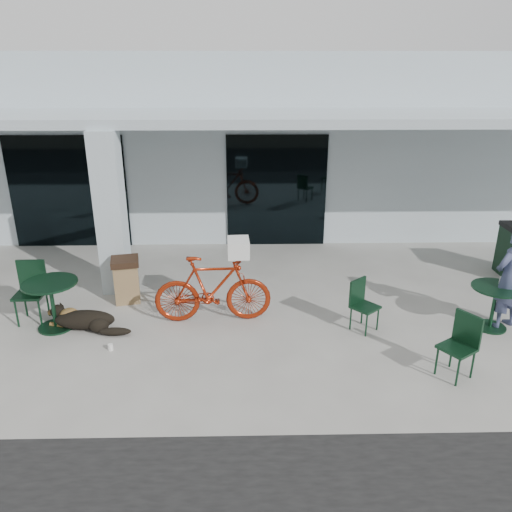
{
  "coord_description": "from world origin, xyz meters",
  "views": [
    {
      "loc": [
        1.05,
        -6.84,
        4.17
      ],
      "look_at": [
        1.23,
        1.5,
        1.0
      ],
      "focal_mm": 35.0,
      "sensor_mm": 36.0,
      "label": 1
    }
  ],
  "objects_px": {
    "dog": "(85,319)",
    "cafe_chair_near": "(30,293)",
    "cafe_chair_far_a": "(365,306)",
    "cafe_table_near": "(53,305)",
    "cafe_table_far": "(493,308)",
    "bicycle": "(213,289)",
    "trash_receptacle": "(127,280)",
    "person": "(510,278)",
    "cafe_chair_far_b": "(457,347)"
  },
  "relations": [
    {
      "from": "cafe_table_near",
      "to": "cafe_chair_far_a",
      "type": "relative_size",
      "value": 1.03
    },
    {
      "from": "cafe_chair_far_a",
      "to": "person",
      "type": "distance_m",
      "value": 2.44
    },
    {
      "from": "cafe_chair_far_b",
      "to": "person",
      "type": "height_order",
      "value": "person"
    },
    {
      "from": "bicycle",
      "to": "dog",
      "type": "height_order",
      "value": "bicycle"
    },
    {
      "from": "cafe_chair_far_b",
      "to": "bicycle",
      "type": "bearing_deg",
      "value": -149.85
    },
    {
      "from": "cafe_table_far",
      "to": "cafe_chair_far_a",
      "type": "distance_m",
      "value": 2.18
    },
    {
      "from": "cafe_table_far",
      "to": "bicycle",
      "type": "bearing_deg",
      "value": 175.61
    },
    {
      "from": "cafe_chair_far_a",
      "to": "cafe_chair_far_b",
      "type": "height_order",
      "value": "cafe_chair_far_b"
    },
    {
      "from": "cafe_chair_near",
      "to": "cafe_chair_far_a",
      "type": "height_order",
      "value": "cafe_chair_near"
    },
    {
      "from": "cafe_chair_far_a",
      "to": "cafe_table_near",
      "type": "bearing_deg",
      "value": 136.82
    },
    {
      "from": "cafe_table_near",
      "to": "cafe_chair_far_b",
      "type": "bearing_deg",
      "value": -14.03
    },
    {
      "from": "cafe_chair_near",
      "to": "cafe_table_far",
      "type": "xyz_separation_m",
      "value": [
        7.87,
        -0.4,
        -0.15
      ]
    },
    {
      "from": "dog",
      "to": "cafe_chair_near",
      "type": "relative_size",
      "value": 1.09
    },
    {
      "from": "trash_receptacle",
      "to": "dog",
      "type": "bearing_deg",
      "value": -113.59
    },
    {
      "from": "cafe_chair_far_a",
      "to": "person",
      "type": "relative_size",
      "value": 0.49
    },
    {
      "from": "cafe_table_far",
      "to": "cafe_table_near",
      "type": "bearing_deg",
      "value": 178.82
    },
    {
      "from": "cafe_table_near",
      "to": "cafe_chair_far_b",
      "type": "xyz_separation_m",
      "value": [
        6.22,
        -1.55,
        0.05
      ]
    },
    {
      "from": "cafe_chair_far_b",
      "to": "trash_receptacle",
      "type": "distance_m",
      "value": 5.83
    },
    {
      "from": "cafe_chair_far_a",
      "to": "trash_receptacle",
      "type": "distance_m",
      "value": 4.4
    },
    {
      "from": "person",
      "to": "dog",
      "type": "bearing_deg",
      "value": -26.61
    },
    {
      "from": "cafe_table_far",
      "to": "dog",
      "type": "bearing_deg",
      "value": 179.17
    },
    {
      "from": "dog",
      "to": "cafe_chair_far_a",
      "type": "distance_m",
      "value": 4.72
    },
    {
      "from": "trash_receptacle",
      "to": "cafe_chair_near",
      "type": "bearing_deg",
      "value": -151.37
    },
    {
      "from": "dog",
      "to": "trash_receptacle",
      "type": "bearing_deg",
      "value": 82.64
    },
    {
      "from": "dog",
      "to": "person",
      "type": "height_order",
      "value": "person"
    },
    {
      "from": "bicycle",
      "to": "cafe_table_near",
      "type": "xyz_separation_m",
      "value": [
        -2.67,
        -0.21,
        -0.18
      ]
    },
    {
      "from": "cafe_table_near",
      "to": "cafe_chair_far_a",
      "type": "distance_m",
      "value": 5.23
    },
    {
      "from": "cafe_chair_far_a",
      "to": "person",
      "type": "height_order",
      "value": "person"
    },
    {
      "from": "cafe_chair_far_a",
      "to": "trash_receptacle",
      "type": "xyz_separation_m",
      "value": [
        -4.23,
        1.22,
        -0.01
      ]
    },
    {
      "from": "bicycle",
      "to": "cafe_table_far",
      "type": "bearing_deg",
      "value": -97.17
    },
    {
      "from": "person",
      "to": "trash_receptacle",
      "type": "relative_size",
      "value": 2.09
    },
    {
      "from": "person",
      "to": "cafe_table_far",
      "type": "bearing_deg",
      "value": -12.68
    },
    {
      "from": "dog",
      "to": "person",
      "type": "xyz_separation_m",
      "value": [
        7.11,
        -0.05,
        0.7
      ]
    },
    {
      "from": "cafe_chair_near",
      "to": "cafe_chair_far_b",
      "type": "relative_size",
      "value": 1.13
    },
    {
      "from": "cafe_chair_far_b",
      "to": "cafe_table_near",
      "type": "bearing_deg",
      "value": -137.39
    },
    {
      "from": "cafe_table_far",
      "to": "cafe_chair_far_b",
      "type": "height_order",
      "value": "cafe_chair_far_b"
    },
    {
      "from": "cafe_chair_near",
      "to": "person",
      "type": "height_order",
      "value": "person"
    },
    {
      "from": "person",
      "to": "trash_receptacle",
      "type": "height_order",
      "value": "person"
    },
    {
      "from": "dog",
      "to": "cafe_table_near",
      "type": "relative_size",
      "value": 1.28
    },
    {
      "from": "cafe_chair_far_b",
      "to": "trash_receptacle",
      "type": "bearing_deg",
      "value": -149.86
    },
    {
      "from": "cafe_chair_near",
      "to": "bicycle",
      "type": "bearing_deg",
      "value": -2.32
    },
    {
      "from": "cafe_chair_far_a",
      "to": "cafe_chair_far_b",
      "type": "xyz_separation_m",
      "value": [
        0.98,
        -1.38,
        0.03
      ]
    },
    {
      "from": "cafe_chair_near",
      "to": "person",
      "type": "distance_m",
      "value": 8.11
    },
    {
      "from": "cafe_table_far",
      "to": "cafe_chair_far_b",
      "type": "bearing_deg",
      "value": -130.4
    },
    {
      "from": "cafe_chair_near",
      "to": "cafe_chair_far_a",
      "type": "distance_m",
      "value": 5.71
    },
    {
      "from": "dog",
      "to": "cafe_chair_far_a",
      "type": "bearing_deg",
      "value": 14.73
    },
    {
      "from": "cafe_chair_near",
      "to": "dog",
      "type": "bearing_deg",
      "value": -18.6
    },
    {
      "from": "bicycle",
      "to": "cafe_table_far",
      "type": "xyz_separation_m",
      "value": [
        4.73,
        -0.36,
        -0.22
      ]
    },
    {
      "from": "dog",
      "to": "cafe_chair_near",
      "type": "xyz_separation_m",
      "value": [
        -0.99,
        0.3,
        0.34
      ]
    },
    {
      "from": "cafe_chair_near",
      "to": "trash_receptacle",
      "type": "xyz_separation_m",
      "value": [
        1.47,
        0.8,
        -0.11
      ]
    }
  ]
}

